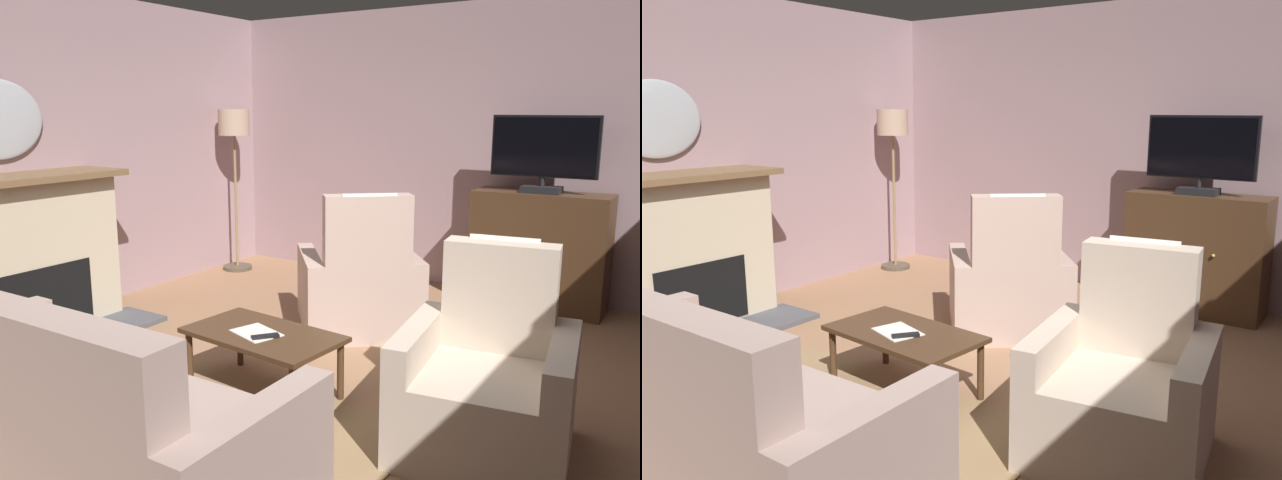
% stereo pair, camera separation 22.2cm
% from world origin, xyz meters
% --- Properties ---
extents(ground_plane, '(6.39, 7.05, 0.04)m').
position_xyz_m(ground_plane, '(0.00, 0.00, -0.02)').
color(ground_plane, '#936B4C').
extents(wall_back, '(6.39, 0.10, 2.77)m').
position_xyz_m(wall_back, '(0.00, 3.27, 1.39)').
color(wall_back, gray).
rests_on(wall_back, ground_plane).
extents(wall_left, '(0.10, 7.05, 2.77)m').
position_xyz_m(wall_left, '(-2.95, 0.00, 1.39)').
color(wall_left, gray).
rests_on(wall_left, ground_plane).
extents(rug_central, '(2.15, 1.62, 0.01)m').
position_xyz_m(rug_central, '(-0.37, -0.52, 0.01)').
color(rug_central, '#8E704C').
rests_on(rug_central, ground_plane).
extents(fireplace, '(0.94, 1.61, 1.28)m').
position_xyz_m(fireplace, '(-2.62, 0.03, 0.61)').
color(fireplace, '#4C4C51').
rests_on(fireplace, ground_plane).
extents(wall_mirror_oval, '(0.06, 0.77, 0.62)m').
position_xyz_m(wall_mirror_oval, '(-2.87, 0.03, 1.70)').
color(wall_mirror_oval, '#B2B7BF').
extents(tv_cabinet, '(1.17, 0.47, 1.06)m').
position_xyz_m(tv_cabinet, '(0.59, 2.92, 0.51)').
color(tv_cabinet, black).
rests_on(tv_cabinet, ground_plane).
extents(television, '(0.91, 0.20, 0.67)m').
position_xyz_m(television, '(0.59, 2.87, 1.41)').
color(television, black).
rests_on(television, tv_cabinet).
extents(coffee_table, '(1.03, 0.65, 0.40)m').
position_xyz_m(coffee_table, '(-0.40, 0.15, 0.36)').
color(coffee_table, '#422B19').
rests_on(coffee_table, ground_plane).
extents(tv_remote, '(0.14, 0.16, 0.02)m').
position_xyz_m(tv_remote, '(-0.32, 0.08, 0.41)').
color(tv_remote, black).
rests_on(tv_remote, coffee_table).
extents(folded_newspaper, '(0.35, 0.30, 0.01)m').
position_xyz_m(folded_newspaper, '(-0.42, 0.12, 0.41)').
color(folded_newspaper, silver).
rests_on(folded_newspaper, coffee_table).
extents(sofa_floral, '(2.13, 0.93, 1.01)m').
position_xyz_m(sofa_floral, '(-0.45, -1.17, 0.33)').
color(sofa_floral, '#A3897F').
rests_on(sofa_floral, ground_plane).
extents(armchair_facing_sofa, '(1.29, 1.29, 1.17)m').
position_xyz_m(armchair_facing_sofa, '(-0.47, 1.52, 0.35)').
color(armchair_facing_sofa, '#BC9E8E').
rests_on(armchair_facing_sofa, ground_plane).
extents(armchair_beside_cabinet, '(0.98, 0.97, 1.09)m').
position_xyz_m(armchair_beside_cabinet, '(1.00, 0.27, 0.34)').
color(armchair_beside_cabinet, '#C6B29E').
rests_on(armchair_beside_cabinet, ground_plane).
extents(floor_lamp, '(0.34, 0.34, 1.77)m').
position_xyz_m(floor_lamp, '(-2.61, 2.54, 1.42)').
color(floor_lamp, '#4C4233').
rests_on(floor_lamp, ground_plane).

